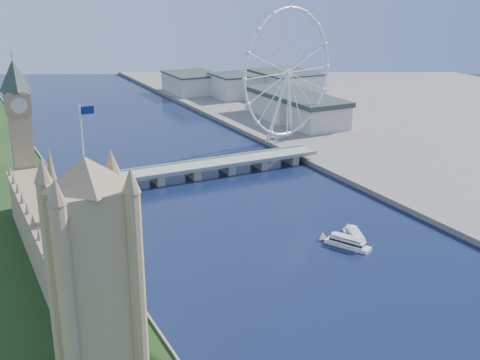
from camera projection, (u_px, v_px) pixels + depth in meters
victoria_tower at (95, 287)px, 196.76m from camera, size 28.16×28.16×112.00m
parliament_range at (59, 249)px, 308.55m from camera, size 24.00×200.00×70.00m
big_ben at (19, 117)px, 384.72m from camera, size 20.02×20.02×110.00m
westminster_bridge at (193, 169)px, 477.04m from camera, size 220.00×22.00×9.50m
london_eye at (289, 73)px, 555.58m from camera, size 113.60×39.12×124.30m
county_hall at (295, 122)px, 663.95m from camera, size 54.00×144.00×35.00m
city_skyline at (139, 98)px, 710.71m from camera, size 505.00×280.00×32.00m
tour_boat_near at (347, 247)px, 355.05m from camera, size 20.65×30.88×6.77m
tour_boat_far at (355, 242)px, 360.90m from camera, size 19.35×32.33×7.00m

